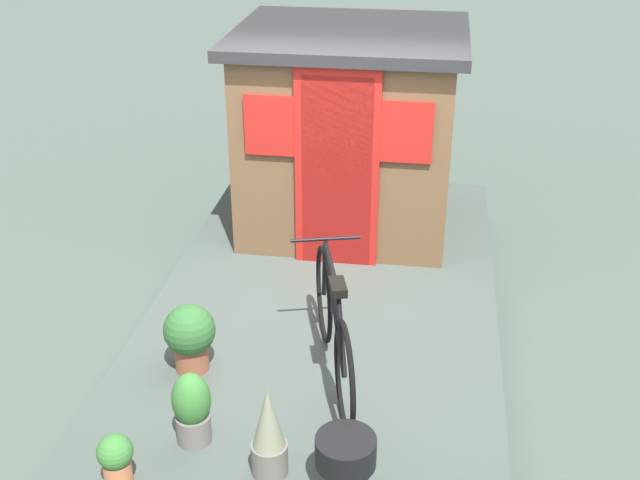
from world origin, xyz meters
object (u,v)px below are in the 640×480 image
at_px(potted_plant_rosemary, 190,335).
at_px(charcoal_grill, 346,453).
at_px(houseboat_cabin, 349,129).
at_px(potted_plant_thyme, 116,460).
at_px(potted_plant_basil, 269,434).
at_px(bicycle, 333,327).
at_px(potted_plant_ivy, 192,408).

bearing_deg(potted_plant_rosemary, charcoal_grill, -129.70).
distance_m(houseboat_cabin, potted_plant_thyme, 3.97).
bearing_deg(charcoal_grill, houseboat_cabin, 6.62).
bearing_deg(potted_plant_rosemary, potted_plant_basil, -140.85).
relative_size(houseboat_cabin, charcoal_grill, 5.44).
bearing_deg(charcoal_grill, potted_plant_rosemary, 50.30).
xyz_separation_m(houseboat_cabin, charcoal_grill, (-3.63, -0.42, -0.67)).
height_order(bicycle, potted_plant_ivy, bicycle).
height_order(potted_plant_rosemary, potted_plant_thyme, potted_plant_rosemary).
height_order(houseboat_cabin, potted_plant_basil, houseboat_cabin).
bearing_deg(potted_plant_basil, potted_plant_ivy, 68.58).
relative_size(bicycle, potted_plant_thyme, 4.57).
relative_size(potted_plant_ivy, charcoal_grill, 1.31).
bearing_deg(potted_plant_rosemary, houseboat_cabin, -17.19).
height_order(potted_plant_ivy, potted_plant_thyme, potted_plant_ivy).
bearing_deg(houseboat_cabin, potted_plant_thyme, 166.83).
bearing_deg(potted_plant_basil, potted_plant_rosemary, 39.15).
relative_size(bicycle, potted_plant_ivy, 3.39).
distance_m(potted_plant_ivy, potted_plant_thyme, 0.56).
xyz_separation_m(potted_plant_ivy, charcoal_grill, (-0.29, -0.99, 0.03)).
bearing_deg(bicycle, potted_plant_ivy, 135.93).
bearing_deg(potted_plant_rosemary, bicycle, -86.08).
height_order(potted_plant_ivy, potted_plant_basil, potted_plant_basil).
distance_m(bicycle, potted_plant_ivy, 1.12).
xyz_separation_m(potted_plant_ivy, potted_plant_thyme, (-0.46, 0.32, -0.05)).
bearing_deg(bicycle, potted_plant_thyme, 139.14).
height_order(bicycle, potted_plant_rosemary, bicycle).
distance_m(bicycle, potted_plant_basil, 1.04).
height_order(potted_plant_ivy, charcoal_grill, potted_plant_ivy).
height_order(potted_plant_thyme, charcoal_grill, charcoal_grill).
height_order(houseboat_cabin, bicycle, houseboat_cabin).
bearing_deg(potted_plant_thyme, potted_plant_ivy, -34.48).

